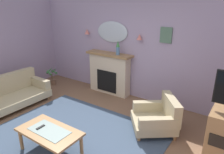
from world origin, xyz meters
The scene contains 14 objects.
floor centered at (0.00, 0.00, -0.05)m, with size 7.25×5.93×0.10m, color brown.
wall_back centered at (0.00, 2.51, 1.36)m, with size 7.25×0.10×2.72m, color #9E8CA8.
patterned_rug centered at (0.00, 0.20, 0.01)m, with size 3.20×2.40×0.01m, color #38475B.
fireplace centered at (-0.69, 2.29, 0.57)m, with size 1.36×0.36×1.16m.
mantel_vase_centre centered at (-0.39, 2.26, 1.35)m, with size 0.10×0.10×0.37m.
wall_mirror centered at (-0.69, 2.43, 1.71)m, with size 0.96×0.06×0.56m, color #B2BCC6.
wall_sconce_left centered at (-1.54, 2.38, 1.66)m, with size 0.14×0.14×0.14m, color #D17066.
wall_sconce_right centered at (0.16, 2.38, 1.66)m, with size 0.14×0.14×0.14m, color #D17066.
framed_picture centered at (0.81, 2.44, 1.75)m, with size 0.28×0.03×0.36m, color #4C6B56.
coffee_table centered at (-0.02, -0.40, 0.38)m, with size 1.10×0.60×0.45m.
tv_remote centered at (-0.21, -0.42, 0.45)m, with size 0.04×0.16×0.02m, color black.
floral_couch centered at (-2.24, 0.21, 0.32)m, with size 0.89×1.73×0.76m.
armchair_by_coffee_table centered at (1.22, 1.28, 0.31)m, with size 1.14×1.13×0.71m.
potted_plant_small_fern centered at (-2.53, 1.77, 0.26)m, with size 0.31×0.31×0.56m.
Camera 1 is at (2.54, -2.26, 2.47)m, focal length 33.60 mm.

